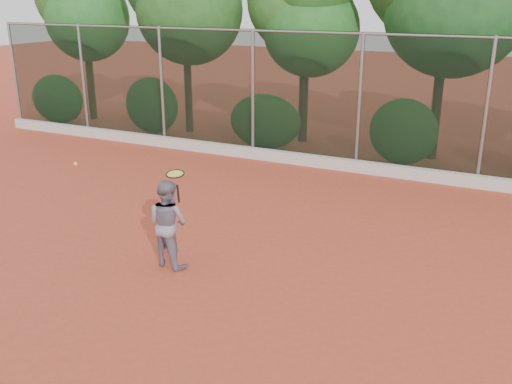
% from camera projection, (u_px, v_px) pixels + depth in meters
% --- Properties ---
extents(ground, '(80.00, 80.00, 0.00)m').
position_uv_depth(ground, '(228.00, 285.00, 9.01)').
color(ground, '#B6432B').
rests_on(ground, ground).
extents(concrete_curb, '(24.00, 0.20, 0.30)m').
position_uv_depth(concrete_curb, '(354.00, 166.00, 14.76)').
color(concrete_curb, beige).
rests_on(concrete_curb, ground).
extents(tennis_player, '(0.81, 0.68, 1.51)m').
position_uv_depth(tennis_player, '(168.00, 223.00, 9.47)').
color(tennis_player, gray).
rests_on(tennis_player, ground).
extents(chainlink_fence, '(24.09, 0.09, 3.50)m').
position_uv_depth(chainlink_fence, '(360.00, 99.00, 14.36)').
color(chainlink_fence, black).
rests_on(chainlink_fence, ground).
extents(tennis_racket, '(0.38, 0.38, 0.54)m').
position_uv_depth(tennis_racket, '(175.00, 176.00, 9.00)').
color(tennis_racket, black).
rests_on(tennis_racket, ground).
extents(tennis_ball_in_flight, '(0.07, 0.07, 0.07)m').
position_uv_depth(tennis_ball_in_flight, '(76.00, 164.00, 9.44)').
color(tennis_ball_in_flight, yellow).
rests_on(tennis_ball_in_flight, ground).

